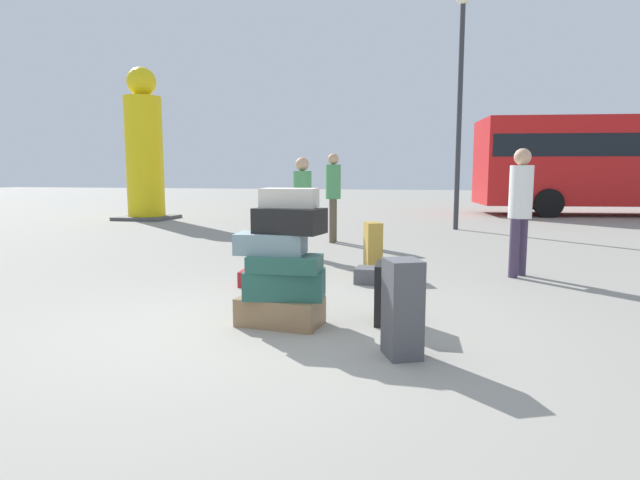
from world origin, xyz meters
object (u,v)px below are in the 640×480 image
suitcase_maroon_foreground_near (263,278)px  suitcase_tan_upright_blue (373,248)px  suitcase_charcoal_white_trunk (403,308)px  yellow_dummy_statue (144,153)px  suitcase_tower (283,266)px  suitcase_charcoal_foreground_far (381,276)px  person_passerby_in_red (333,189)px  person_tourist_with_camera (302,198)px  person_bearded_onlooker (520,201)px  lamp_post (461,74)px  suitcase_black_left_side (386,293)px

suitcase_maroon_foreground_near → suitcase_tan_upright_blue: (1.22, 1.09, 0.26)m
suitcase_charcoal_white_trunk → yellow_dummy_statue: size_ratio=0.17×
suitcase_tower → suitcase_charcoal_foreground_far: (0.68, 1.97, -0.44)m
suitcase_charcoal_foreground_far → suitcase_charcoal_white_trunk: size_ratio=0.87×
yellow_dummy_statue → suitcase_charcoal_foreground_far: bearing=-44.0°
suitcase_maroon_foreground_near → person_passerby_in_red: size_ratio=0.31×
suitcase_charcoal_white_trunk → suitcase_tan_upright_blue: (-0.62, 3.20, -0.02)m
suitcase_charcoal_white_trunk → person_tourist_with_camera: bearing=90.3°
suitcase_tower → suitcase_tan_upright_blue: bearing=79.1°
suitcase_maroon_foreground_near → suitcase_charcoal_white_trunk: bearing=-52.9°
suitcase_charcoal_white_trunk → person_bearded_onlooker: person_bearded_onlooker is taller
suitcase_charcoal_foreground_far → yellow_dummy_statue: size_ratio=0.14×
lamp_post → suitcase_charcoal_foreground_far: bearing=-99.3°
person_bearded_onlooker → suitcase_tan_upright_blue: bearing=-46.5°
suitcase_black_left_side → person_passerby_in_red: person_passerby_in_red is taller
suitcase_charcoal_white_trunk → yellow_dummy_statue: yellow_dummy_statue is taller
person_bearded_onlooker → yellow_dummy_statue: 11.78m
person_passerby_in_red → yellow_dummy_statue: yellow_dummy_statue is taller
suitcase_tower → person_bearded_onlooker: 3.75m
suitcase_tan_upright_blue → person_bearded_onlooker: size_ratio=0.42×
suitcase_tower → suitcase_tan_upright_blue: (0.50, 2.59, -0.19)m
suitcase_maroon_foreground_near → suitcase_charcoal_foreground_far: bearing=14.8°
suitcase_black_left_side → person_passerby_in_red: 5.72m
person_tourist_with_camera → person_passerby_in_red: size_ratio=0.92×
suitcase_tan_upright_blue → person_tourist_with_camera: 1.87m
suitcase_charcoal_foreground_far → person_passerby_in_red: person_passerby_in_red is taller
suitcase_tan_upright_blue → yellow_dummy_statue: yellow_dummy_statue is taller
suitcase_maroon_foreground_near → person_passerby_in_red: bearing=85.8°
suitcase_black_left_side → suitcase_maroon_foreground_near: 2.04m
suitcase_charcoal_foreground_far → person_tourist_with_camera: person_tourist_with_camera is taller
suitcase_maroon_foreground_near → person_bearded_onlooker: bearing=19.1°
suitcase_charcoal_white_trunk → person_passerby_in_red: (-1.81, 6.32, 0.69)m
suitcase_maroon_foreground_near → yellow_dummy_statue: bearing=124.8°
suitcase_tower → lamp_post: size_ratio=0.22×
person_tourist_with_camera → yellow_dummy_statue: (-6.38, 5.81, 1.01)m
suitcase_tan_upright_blue → person_bearded_onlooker: person_bearded_onlooker is taller
person_passerby_in_red → lamp_post: bearing=137.2°
person_tourist_with_camera → lamp_post: bearing=135.0°
suitcase_tan_upright_blue → lamp_post: bearing=58.5°
suitcase_black_left_side → person_tourist_with_camera: bearing=113.4°
suitcase_black_left_side → suitcase_charcoal_foreground_far: 1.72m
suitcase_charcoal_foreground_far → person_tourist_with_camera: size_ratio=0.39×
suitcase_maroon_foreground_near → person_passerby_in_red: 4.32m
suitcase_charcoal_foreground_far → person_tourist_with_camera: (-1.50, 1.80, 0.87)m
suitcase_charcoal_white_trunk → lamp_post: lamp_post is taller
suitcase_charcoal_foreground_far → suitcase_tan_upright_blue: 0.69m
suitcase_black_left_side → lamp_post: bearing=81.3°
person_passerby_in_red → lamp_post: (2.48, 3.00, 2.67)m
person_passerby_in_red → suitcase_tan_upright_blue: bearing=17.7°
suitcase_maroon_foreground_near → suitcase_tower: bearing=-68.3°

